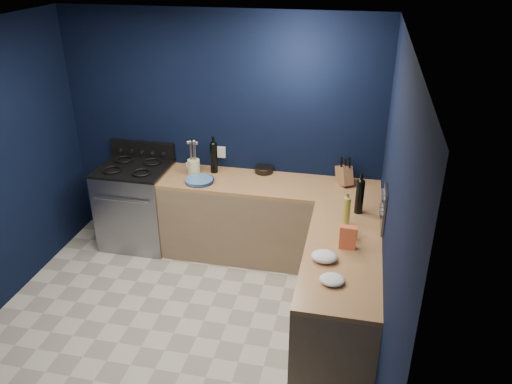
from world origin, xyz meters
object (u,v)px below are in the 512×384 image
(plate_stack, at_px, (199,181))
(knife_block, at_px, (344,175))
(crouton_bag, at_px, (348,237))
(gas_range, at_px, (137,206))
(utensil_crock, at_px, (194,167))

(plate_stack, relative_size, knife_block, 1.46)
(knife_block, relative_size, crouton_bag, 0.99)
(gas_range, bearing_deg, utensil_crock, 6.18)
(plate_stack, xyz_separation_m, utensil_crock, (-0.12, 0.19, 0.06))
(crouton_bag, bearing_deg, knife_block, 96.60)
(gas_range, bearing_deg, plate_stack, -8.47)
(utensil_crock, bearing_deg, plate_stack, -58.10)
(knife_block, height_order, crouton_bag, knife_block)
(plate_stack, bearing_deg, gas_range, 171.53)
(utensil_crock, distance_m, crouton_bag, 2.07)
(knife_block, bearing_deg, plate_stack, 158.27)
(gas_range, relative_size, plate_stack, 3.15)
(plate_stack, xyz_separation_m, knife_block, (1.49, 0.27, 0.08))
(knife_block, bearing_deg, utensil_crock, 150.72)
(gas_range, xyz_separation_m, plate_stack, (0.80, -0.12, 0.46))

